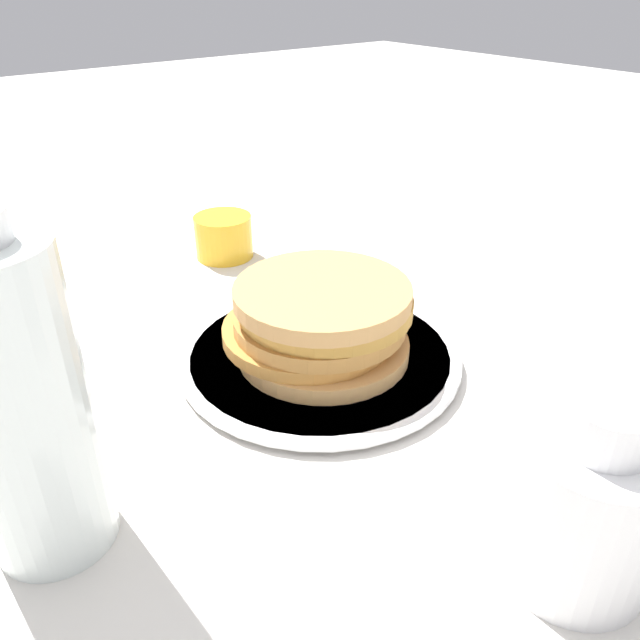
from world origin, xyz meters
name	(u,v)px	position (x,y,z in m)	size (l,w,h in m)	color
ground_plane	(296,365)	(0.00, 0.00, 0.00)	(4.00, 4.00, 0.00)	silver
plate	(320,356)	(0.02, -0.01, 0.01)	(0.27, 0.27, 0.01)	white
pancake_stack	(321,319)	(0.02, -0.01, 0.05)	(0.18, 0.18, 0.07)	tan
juice_glass	(224,236)	(0.08, 0.27, 0.03)	(0.07, 0.07, 0.06)	yellow
cream_jug	(587,502)	(0.00, -0.30, 0.06)	(0.09, 0.09, 0.13)	white
water_bottle_near	(22,407)	(-0.25, -0.07, 0.11)	(0.08, 0.08, 0.23)	silver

